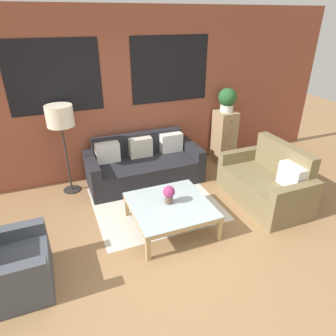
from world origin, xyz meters
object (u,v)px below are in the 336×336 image
(settee_vintage, at_px, (267,183))
(floor_lamp, at_px, (60,119))
(couch_dark, at_px, (144,165))
(armchair_corner, at_px, (5,269))
(drawer_cabinet, at_px, (224,136))
(flower_vase, at_px, (169,194))
(coffee_table, at_px, (170,207))
(potted_plant, at_px, (227,99))

(settee_vintage, xyz_separation_m, floor_lamp, (-2.80, 1.48, 0.94))
(couch_dark, relative_size, armchair_corner, 2.32)
(drawer_cabinet, distance_m, flower_vase, 2.40)
(flower_vase, bearing_deg, floor_lamp, 127.89)
(armchair_corner, relative_size, coffee_table, 0.80)
(coffee_table, xyz_separation_m, flower_vase, (-0.00, 0.04, 0.19))
(coffee_table, distance_m, potted_plant, 2.60)
(coffee_table, height_order, drawer_cabinet, drawer_cabinet)
(settee_vintage, xyz_separation_m, flower_vase, (-1.64, -0.01, 0.21))
(potted_plant, bearing_deg, couch_dark, -173.44)
(coffee_table, bearing_deg, floor_lamp, 127.31)
(settee_vintage, height_order, coffee_table, settee_vintage)
(coffee_table, height_order, floor_lamp, floor_lamp)
(potted_plant, distance_m, flower_vase, 2.51)
(floor_lamp, bearing_deg, potted_plant, 1.64)
(drawer_cabinet, bearing_deg, potted_plant, 90.00)
(armchair_corner, distance_m, flower_vase, 2.05)
(couch_dark, relative_size, settee_vintage, 1.36)
(drawer_cabinet, bearing_deg, floor_lamp, -178.36)
(settee_vintage, height_order, drawer_cabinet, drawer_cabinet)
(floor_lamp, xyz_separation_m, flower_vase, (1.16, -1.49, -0.73))
(couch_dark, relative_size, potted_plant, 4.40)
(potted_plant, bearing_deg, settee_vintage, -96.26)
(couch_dark, bearing_deg, potted_plant, 6.56)
(couch_dark, xyz_separation_m, flower_vase, (-0.08, -1.38, 0.23))
(flower_vase, bearing_deg, coffee_table, -84.06)
(couch_dark, height_order, drawer_cabinet, drawer_cabinet)
(armchair_corner, distance_m, floor_lamp, 2.26)
(potted_plant, height_order, flower_vase, potted_plant)
(armchair_corner, bearing_deg, flower_vase, 10.62)
(floor_lamp, xyz_separation_m, potted_plant, (2.98, 0.09, 0.00))
(flower_vase, bearing_deg, drawer_cabinet, 40.95)
(settee_vintage, height_order, floor_lamp, floor_lamp)
(settee_vintage, distance_m, potted_plant, 1.83)
(settee_vintage, distance_m, drawer_cabinet, 1.59)
(floor_lamp, bearing_deg, settee_vintage, -27.81)
(coffee_table, relative_size, flower_vase, 4.11)
(coffee_table, relative_size, floor_lamp, 0.72)
(drawer_cabinet, height_order, potted_plant, potted_plant)
(coffee_table, bearing_deg, drawer_cabinet, 41.67)
(floor_lamp, bearing_deg, coffee_table, -52.69)
(settee_vintage, bearing_deg, flower_vase, -179.61)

